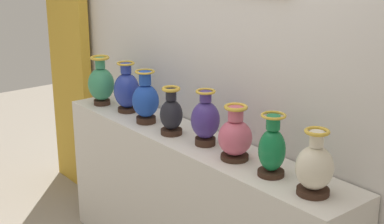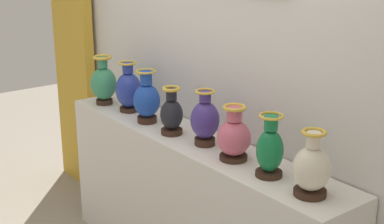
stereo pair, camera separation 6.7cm
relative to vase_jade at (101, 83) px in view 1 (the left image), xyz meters
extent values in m
cube|color=silver|center=(0.94, 0.06, -0.64)|extent=(2.29, 0.39, 0.97)
cube|color=silver|center=(0.94, 0.32, 0.40)|extent=(4.34, 0.10, 3.05)
cube|color=gold|center=(-0.87, 0.20, 0.29)|extent=(0.58, 0.08, 2.82)
cylinder|color=#382319|center=(0.00, 0.00, -0.14)|extent=(0.12, 0.12, 0.03)
ellipsoid|color=#388C60|center=(0.00, 0.00, -0.01)|extent=(0.18, 0.18, 0.23)
cylinder|color=#388C60|center=(0.00, 0.00, 0.15)|extent=(0.07, 0.07, 0.07)
torus|color=gold|center=(0.00, 0.00, 0.18)|extent=(0.13, 0.13, 0.02)
cylinder|color=#382319|center=(0.25, 0.05, -0.14)|extent=(0.13, 0.13, 0.03)
ellipsoid|color=#263899|center=(0.25, 0.05, -0.01)|extent=(0.18, 0.18, 0.24)
cylinder|color=#263899|center=(0.25, 0.05, 0.15)|extent=(0.07, 0.07, 0.07)
torus|color=gold|center=(0.25, 0.05, 0.18)|extent=(0.12, 0.12, 0.01)
cylinder|color=#382319|center=(0.53, 0.02, -0.14)|extent=(0.13, 0.13, 0.04)
ellipsoid|color=#1E47B2|center=(0.53, 0.02, -0.01)|extent=(0.17, 0.17, 0.21)
cylinder|color=#1E47B2|center=(0.53, 0.02, 0.14)|extent=(0.08, 0.08, 0.08)
torus|color=gold|center=(0.53, 0.02, 0.18)|extent=(0.13, 0.13, 0.01)
cylinder|color=#382319|center=(0.81, 0.01, -0.14)|extent=(0.13, 0.13, 0.03)
ellipsoid|color=black|center=(0.81, 0.01, -0.03)|extent=(0.14, 0.14, 0.18)
cylinder|color=black|center=(0.81, 0.01, 0.09)|extent=(0.06, 0.06, 0.07)
torus|color=gold|center=(0.81, 0.01, 0.13)|extent=(0.11, 0.11, 0.02)
cylinder|color=#382319|center=(1.07, 0.06, -0.14)|extent=(0.12, 0.12, 0.04)
ellipsoid|color=#3F2D7F|center=(1.07, 0.06, -0.01)|extent=(0.17, 0.17, 0.22)
cylinder|color=#3F2D7F|center=(1.07, 0.06, 0.13)|extent=(0.07, 0.07, 0.06)
torus|color=gold|center=(1.07, 0.06, 0.16)|extent=(0.11, 0.11, 0.02)
cylinder|color=#382319|center=(1.34, 0.04, -0.14)|extent=(0.15, 0.15, 0.03)
ellipsoid|color=#CC5972|center=(1.34, 0.04, -0.03)|extent=(0.18, 0.18, 0.19)
cylinder|color=#CC5972|center=(1.34, 0.04, 0.10)|extent=(0.08, 0.08, 0.07)
torus|color=gold|center=(1.34, 0.04, 0.13)|extent=(0.13, 0.13, 0.02)
cylinder|color=#382319|center=(1.61, 0.03, -0.14)|extent=(0.14, 0.14, 0.03)
ellipsoid|color=#14723D|center=(1.61, 0.03, -0.02)|extent=(0.14, 0.14, 0.22)
cylinder|color=#14723D|center=(1.61, 0.03, 0.12)|extent=(0.07, 0.07, 0.07)
torus|color=gold|center=(1.61, 0.03, 0.16)|extent=(0.13, 0.13, 0.01)
cylinder|color=#382319|center=(1.88, 0.03, -0.14)|extent=(0.15, 0.15, 0.03)
ellipsoid|color=beige|center=(1.88, 0.03, -0.02)|extent=(0.18, 0.18, 0.21)
cylinder|color=beige|center=(1.88, 0.03, 0.12)|extent=(0.07, 0.07, 0.07)
torus|color=gold|center=(1.88, 0.03, 0.15)|extent=(0.12, 0.12, 0.02)
camera|label=1|loc=(3.35, -1.88, 0.99)|focal=51.98mm
camera|label=2|loc=(3.39, -1.83, 0.99)|focal=51.98mm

